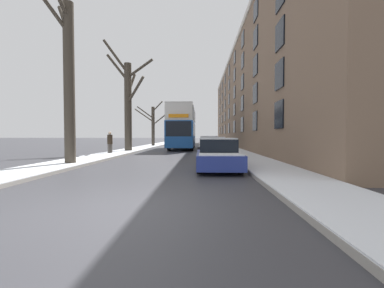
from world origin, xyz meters
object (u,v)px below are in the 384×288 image
(bare_tree_left_1, at_px, (128,102))
(oncoming_van, at_px, (179,136))
(parked_car_2, at_px, (209,145))
(bare_tree_left_0, at_px, (67,76))
(parked_car_1, at_px, (212,148))
(double_decker_bus, at_px, (183,126))
(parked_car_0, at_px, (218,155))
(parked_car_3, at_px, (207,143))
(pedestrian_left_sidewalk, at_px, (110,142))
(bare_tree_left_2, at_px, (153,124))

(bare_tree_left_1, xyz_separation_m, oncoming_van, (2.49, 24.41, -3.09))
(bare_tree_left_1, bearing_deg, parked_car_2, -0.53)
(bare_tree_left_0, relative_size, parked_car_1, 2.18)
(bare_tree_left_0, xyz_separation_m, double_decker_bus, (4.32, 15.95, -1.75))
(parked_car_0, xyz_separation_m, parked_car_3, (-0.00, 16.40, 0.00))
(parked_car_1, bearing_deg, pedestrian_left_sidewalk, 160.77)
(parked_car_0, bearing_deg, bare_tree_left_1, 122.30)
(parked_car_1, distance_m, oncoming_van, 30.71)
(bare_tree_left_2, height_order, parked_car_2, bare_tree_left_2)
(bare_tree_left_1, bearing_deg, parked_car_1, -39.85)
(parked_car_0, distance_m, parked_car_3, 16.40)
(bare_tree_left_2, distance_m, parked_car_2, 13.41)
(bare_tree_left_1, xyz_separation_m, parked_car_3, (7.11, 5.16, -3.81))
(bare_tree_left_2, distance_m, parked_car_3, 9.50)
(parked_car_0, xyz_separation_m, oncoming_van, (-4.62, 35.66, 0.72))
(bare_tree_left_1, relative_size, parked_car_0, 2.23)
(bare_tree_left_1, bearing_deg, double_decker_bus, 51.72)
(bare_tree_left_2, height_order, double_decker_bus, bare_tree_left_2)
(parked_car_0, height_order, parked_car_3, parked_car_3)
(bare_tree_left_1, relative_size, parked_car_3, 2.34)
(bare_tree_left_1, relative_size, pedestrian_left_sidewalk, 5.47)
(parked_car_1, relative_size, oncoming_van, 0.83)
(double_decker_bus, relative_size, oncoming_van, 2.03)
(bare_tree_left_1, distance_m, pedestrian_left_sidewalk, 4.81)
(pedestrian_left_sidewalk, bearing_deg, bare_tree_left_0, 55.50)
(parked_car_3, distance_m, pedestrian_left_sidewalk, 11.35)
(parked_car_1, xyz_separation_m, parked_car_3, (-0.00, 11.09, -0.01))
(oncoming_van, relative_size, pedestrian_left_sidewalk, 2.88)
(bare_tree_left_0, distance_m, bare_tree_left_2, 21.56)
(parked_car_2, xyz_separation_m, parked_car_3, (-0.00, 5.22, -0.03))
(bare_tree_left_0, bearing_deg, bare_tree_left_2, 89.94)
(parked_car_3, relative_size, pedestrian_left_sidewalk, 2.33)
(parked_car_2, bearing_deg, oncoming_van, 100.68)
(double_decker_bus, xyz_separation_m, pedestrian_left_sidewalk, (-4.86, -8.87, -1.58))
(bare_tree_left_0, xyz_separation_m, bare_tree_left_1, (-0.08, 10.38, 0.14))
(parked_car_0, xyz_separation_m, parked_car_2, (-0.00, 11.18, 0.03))
(parked_car_3, height_order, pedestrian_left_sidewalk, pedestrian_left_sidewalk)
(parked_car_1, relative_size, parked_car_3, 1.02)
(bare_tree_left_2, distance_m, pedestrian_left_sidewalk, 14.58)
(double_decker_bus, distance_m, pedestrian_left_sidewalk, 10.24)
(bare_tree_left_0, xyz_separation_m, parked_car_1, (7.03, 4.44, -3.65))
(pedestrian_left_sidewalk, bearing_deg, oncoming_van, -134.90)
(double_decker_bus, height_order, parked_car_1, double_decker_bus)
(bare_tree_left_0, bearing_deg, pedestrian_left_sidewalk, 94.33)
(parked_car_0, bearing_deg, oncoming_van, 97.38)
(oncoming_van, distance_m, pedestrian_left_sidewalk, 27.87)
(double_decker_bus, xyz_separation_m, parked_car_0, (2.71, -16.82, -1.92))
(oncoming_van, bearing_deg, parked_car_2, -79.32)
(double_decker_bus, xyz_separation_m, parked_car_2, (2.71, -5.64, -1.88))
(oncoming_van, height_order, pedestrian_left_sidewalk, oncoming_van)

